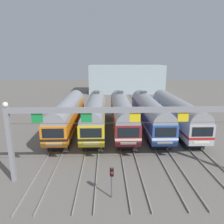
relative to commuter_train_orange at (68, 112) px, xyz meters
name	(u,v)px	position (x,y,z in m)	size (l,w,h in m)	color
ground_plane	(122,129)	(7.97, 0.01, -2.69)	(160.00, 160.00, 0.00)	slate
track_bed	(116,105)	(7.97, 17.01, -2.61)	(17.44, 70.00, 0.15)	gray
commuter_train_orange	(68,112)	(0.00, 0.00, 0.00)	(2.88, 18.06, 4.77)	orange
commuter_train_yellow	(95,112)	(3.98, 0.00, 0.00)	(2.88, 18.06, 5.05)	gold
commuter_train_maroon	(122,112)	(7.97, 0.00, 0.00)	(2.88, 18.06, 5.05)	maroon
commuter_train_blue	(149,112)	(11.95, 0.00, 0.00)	(2.88, 18.06, 5.05)	#284C9E
commuter_train_stainless	(175,112)	(15.94, 0.00, 0.00)	(2.88, 18.06, 4.77)	#B2B5BA
catenary_gantry	(135,122)	(7.97, -13.49, 2.55)	(21.18, 0.44, 6.97)	gray
yard_signal_mast	(112,177)	(5.98, -16.09, -0.93)	(0.28, 0.35, 2.51)	#59595E
maintenance_building	(126,79)	(12.04, 37.37, 1.58)	(22.99, 10.00, 8.54)	#9EB2B7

